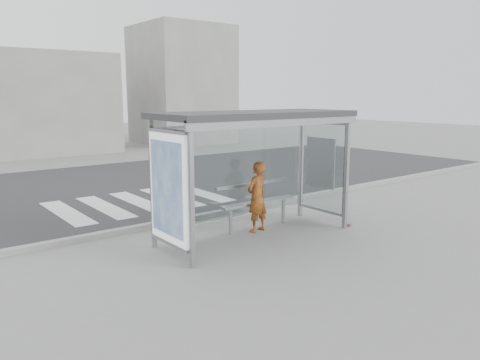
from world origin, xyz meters
The scene contains 10 objects.
ground centered at (0.00, 0.00, 0.00)m, with size 80.00×80.00×0.00m, color slate.
road centered at (0.00, 7.00, 0.00)m, with size 30.00×10.00×0.01m, color #29292B.
curb centered at (0.00, 1.95, 0.06)m, with size 30.00×0.18×0.12m, color gray.
crosswalk centered at (-0.50, 4.50, 0.00)m, with size 4.55×3.00×0.00m.
bus_shelter centered at (-0.37, 0.06, 1.98)m, with size 4.25×1.65×2.62m.
building_center centered at (0.00, 18.00, 2.50)m, with size 8.00×5.00×5.00m, color gray.
building_right centered at (9.00, 18.00, 3.50)m, with size 5.00×5.00×7.00m, color gray.
person centered at (0.28, 0.30, 0.77)m, with size 0.56×0.37×1.54m, color #CE6A13.
bench centered at (0.45, 0.50, 0.60)m, with size 1.97×0.33×1.02m.
soda_can centered at (2.20, -0.68, 0.04)m, with size 0.07×0.07×0.13m, color #D63F7E.
Camera 1 is at (-6.05, -7.28, 2.95)m, focal length 35.00 mm.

